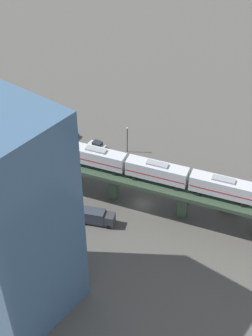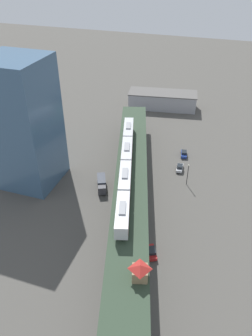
{
  "view_description": "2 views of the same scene",
  "coord_description": "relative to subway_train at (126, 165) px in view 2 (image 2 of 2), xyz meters",
  "views": [
    {
      "loc": [
        -59.19,
        -40.75,
        66.29
      ],
      "look_at": [
        -2.23,
        2.69,
        9.75
      ],
      "focal_mm": 50.0,
      "sensor_mm": 36.0,
      "label": 1
    },
    {
      "loc": [
        20.07,
        -64.51,
        58.2
      ],
      "look_at": [
        -2.23,
        2.69,
        9.75
      ],
      "focal_mm": 35.0,
      "sensor_mm": 36.0,
      "label": 2
    }
  ],
  "objects": [
    {
      "name": "street_car_red",
      "position": [
        11.98,
        -17.8,
        -9.85
      ],
      "size": [
        3.57,
        4.74,
        1.89
      ],
      "color": "#AD1E1E",
      "rests_on": "ground"
    },
    {
      "name": "ground_plane",
      "position": [
        2.23,
        -2.69,
        -10.79
      ],
      "size": [
        400.0,
        400.0,
        0.0
      ],
      "primitive_type": "plane",
      "color": "#4C4944"
    },
    {
      "name": "warehouse_building",
      "position": [
        -4.36,
        62.53,
        -7.38
      ],
      "size": [
        29.8,
        14.54,
        6.8
      ],
      "color": "#99999E",
      "rests_on": "ground"
    },
    {
      "name": "signal_hut",
      "position": [
        12.77,
        -30.61,
        -0.74
      ],
      "size": [
        3.99,
        3.99,
        3.4
      ],
      "color": "#8C7251",
      "rests_on": "elevated_viaduct"
    },
    {
      "name": "delivery_truck",
      "position": [
        -7.82,
        1.46,
        -9.03
      ],
      "size": [
        5.0,
        7.49,
        3.2
      ],
      "color": "#333338",
      "rests_on": "ground"
    },
    {
      "name": "office_tower",
      "position": [
        -29.12,
        -0.39,
        7.21
      ],
      "size": [
        16.0,
        16.0,
        36.0
      ],
      "color": "#3D5B7A",
      "rests_on": "ground"
    },
    {
      "name": "street_car_silver",
      "position": [
        11.74,
        17.72,
        -9.85
      ],
      "size": [
        2.22,
        4.53,
        1.89
      ],
      "color": "#B7BABF",
      "rests_on": "ground"
    },
    {
      "name": "street_car_blue",
      "position": [
        11.52,
        26.36,
        -9.85
      ],
      "size": [
        2.56,
        4.65,
        1.89
      ],
      "color": "#233D93",
      "rests_on": "ground"
    },
    {
      "name": "subway_train",
      "position": [
        0.0,
        0.0,
        0.0
      ],
      "size": [
        16.48,
        48.63,
        4.45
      ],
      "color": "silver",
      "rests_on": "elevated_viaduct"
    },
    {
      "name": "elevated_viaduct",
      "position": [
        2.28,
        -2.87,
        -3.72
      ],
      "size": [
        33.54,
        90.73,
        8.25
      ],
      "color": "#2C3D2C",
      "rests_on": "ground"
    },
    {
      "name": "street_lamp",
      "position": [
        15.02,
        11.08,
        -6.68
      ],
      "size": [
        0.44,
        0.44,
        6.94
      ],
      "color": "black",
      "rests_on": "ground"
    }
  ]
}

